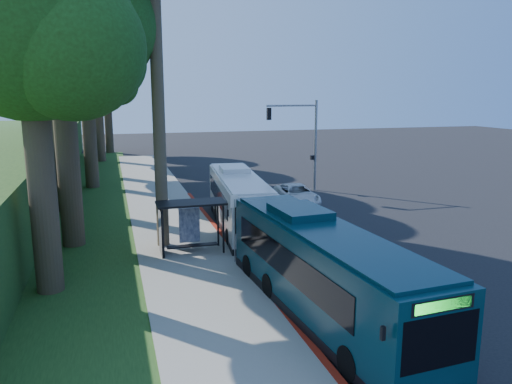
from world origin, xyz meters
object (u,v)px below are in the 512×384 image
object	(u,v)px
bus_shelter	(186,217)
teal_bus	(322,269)
white_bus	(239,200)
pickup	(297,195)

from	to	relation	value
bus_shelter	teal_bus	xyz separation A→B (m)	(3.45, -8.01, -0.13)
white_bus	teal_bus	distance (m)	12.07
pickup	white_bus	bearing A→B (deg)	-136.38
bus_shelter	pickup	bearing A→B (deg)	43.80
teal_bus	pickup	size ratio (longest dim) A/B	2.38
white_bus	pickup	bearing A→B (deg)	46.19
pickup	bus_shelter	bearing A→B (deg)	-132.99
white_bus	pickup	size ratio (longest dim) A/B	2.24
white_bus	pickup	world-z (taller)	white_bus
teal_bus	pickup	xyz separation A→B (m)	(5.44, 16.54, -1.00)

